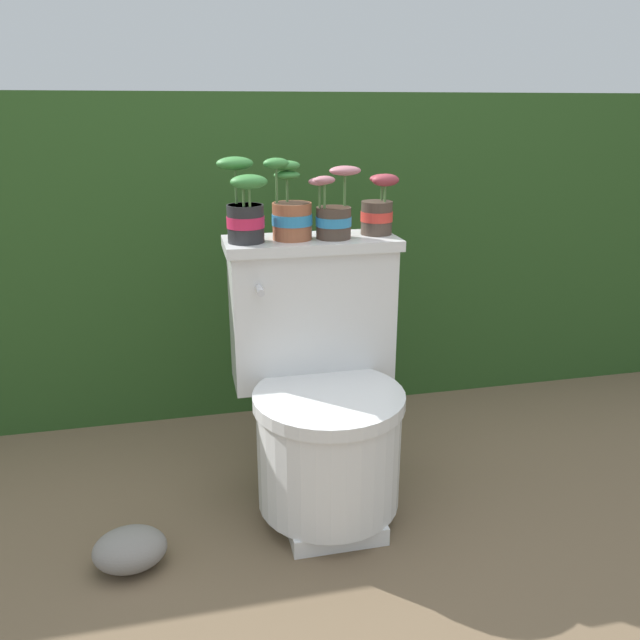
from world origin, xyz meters
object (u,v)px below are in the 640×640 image
(potted_plant_middle, at_px, (334,213))
(toilet, at_px, (322,395))
(potted_plant_midright, at_px, (378,209))
(potted_plant_left, at_px, (245,209))
(potted_plant_midleft, at_px, (291,212))
(garden_stone, at_px, (130,549))

(potted_plant_middle, bearing_deg, toilet, -116.46)
(potted_plant_midright, bearing_deg, toilet, -142.30)
(potted_plant_left, bearing_deg, potted_plant_middle, 1.06)
(potted_plant_midleft, bearing_deg, potted_plant_midright, 3.37)
(garden_stone, bearing_deg, potted_plant_midleft, 33.67)
(potted_plant_middle, distance_m, potted_plant_midright, 0.14)
(toilet, distance_m, potted_plant_middle, 0.52)
(potted_plant_midleft, relative_size, garden_stone, 1.19)
(potted_plant_middle, relative_size, potted_plant_midright, 1.14)
(potted_plant_left, relative_size, potted_plant_midright, 1.30)
(garden_stone, bearing_deg, potted_plant_middle, 26.95)
(toilet, xyz_separation_m, potted_plant_midright, (0.20, 0.16, 0.50))
(potted_plant_midright, xyz_separation_m, garden_stone, (-0.75, -0.34, -0.79))
(garden_stone, bearing_deg, toilet, 18.66)
(potted_plant_midleft, xyz_separation_m, garden_stone, (-0.49, -0.32, -0.80))
(toilet, distance_m, garden_stone, 0.65)
(potted_plant_middle, bearing_deg, potted_plant_midright, 12.58)
(potted_plant_midleft, bearing_deg, potted_plant_left, -171.06)
(potted_plant_left, bearing_deg, potted_plant_midright, 5.24)
(potted_plant_left, height_order, potted_plant_midright, potted_plant_left)
(potted_plant_middle, relative_size, garden_stone, 1.07)
(potted_plant_midright, distance_m, garden_stone, 1.14)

